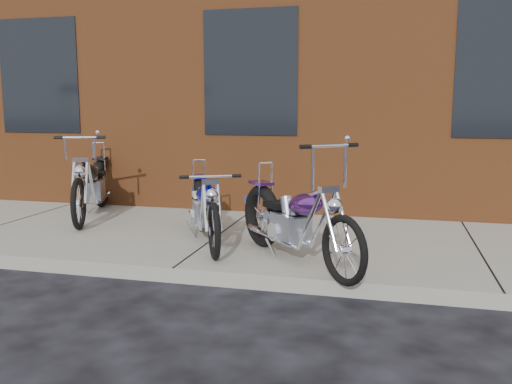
# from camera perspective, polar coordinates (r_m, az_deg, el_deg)

# --- Properties ---
(ground) EXTENTS (120.00, 120.00, 0.00)m
(ground) POSITION_cam_1_polar(r_m,az_deg,el_deg) (5.43, -8.74, -9.47)
(ground) COLOR black
(ground) RESTS_ON ground
(sidewalk) EXTENTS (22.00, 3.00, 0.15)m
(sidewalk) POSITION_cam_1_polar(r_m,az_deg,el_deg) (6.76, -3.82, -5.05)
(sidewalk) COLOR gray
(sidewalk) RESTS_ON ground
(building_brick) EXTENTS (22.00, 10.00, 8.00)m
(building_brick) POSITION_cam_1_polar(r_m,az_deg,el_deg) (13.11, 5.24, 18.94)
(building_brick) COLOR brown
(building_brick) RESTS_ON ground
(chopper_purple) EXTENTS (1.53, 1.72, 1.23)m
(chopper_purple) POSITION_cam_1_polar(r_m,az_deg,el_deg) (5.46, 4.12, -3.34)
(chopper_purple) COLOR black
(chopper_purple) RESTS_ON sidewalk
(chopper_blue) EXTENTS (1.00, 1.91, 0.90)m
(chopper_blue) POSITION_cam_1_polar(r_m,az_deg,el_deg) (6.31, -5.36, -1.90)
(chopper_blue) COLOR black
(chopper_blue) RESTS_ON sidewalk
(chopper_third) EXTENTS (0.94, 2.23, 1.19)m
(chopper_third) POSITION_cam_1_polar(r_m,az_deg,el_deg) (8.11, -16.91, 0.49)
(chopper_third) COLOR black
(chopper_third) RESTS_ON sidewalk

